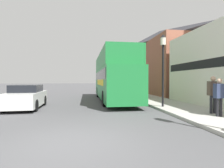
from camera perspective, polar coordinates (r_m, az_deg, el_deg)
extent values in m
plane|color=#4C4C4F|center=(26.05, -9.42, -2.69)|extent=(144.00, 144.00, 0.00)
cube|color=#ADAAA3|center=(23.76, 5.71, -2.89)|extent=(3.04, 108.00, 0.14)
cube|color=black|center=(12.14, 29.04, 5.86)|extent=(0.12, 9.41, 0.55)
cube|color=#935642|center=(25.69, 15.31, 4.44)|extent=(6.00, 16.51, 6.46)
pyramid|color=#2D2D33|center=(26.30, 15.36, 13.99)|extent=(6.00, 16.51, 2.28)
cube|color=#1E7A38|center=(15.15, 0.37, 0.15)|extent=(2.43, 10.86, 2.40)
cube|color=yellow|center=(14.61, 0.69, 0.58)|extent=(2.44, 5.98, 0.45)
cube|color=black|center=(15.15, 0.37, 2.81)|extent=(2.46, 9.99, 0.70)
cube|color=#1E7A38|center=(15.18, 0.37, 4.88)|extent=(2.43, 9.99, 0.10)
cube|color=#1E7A38|center=(15.10, -4.04, 7.41)|extent=(0.09, 9.99, 1.22)
cube|color=#1E7A38|center=(15.45, 4.69, 7.27)|extent=(0.09, 9.99, 1.22)
cube|color=#1E7A38|center=(10.40, 4.54, 10.20)|extent=(2.40, 0.08, 1.22)
cube|color=#1E7A38|center=(19.41, -1.51, 6.04)|extent=(2.41, 1.53, 1.22)
cylinder|color=black|center=(18.42, -4.53, -2.64)|extent=(0.28, 1.07, 1.07)
cylinder|color=black|center=(18.69, 2.11, -2.59)|extent=(0.28, 1.07, 1.07)
cylinder|color=black|center=(11.95, -2.50, -4.77)|extent=(0.28, 1.07, 1.07)
cylinder|color=black|center=(12.36, 7.56, -4.58)|extent=(0.28, 1.07, 1.07)
cube|color=navy|center=(23.16, -0.73, -1.77)|extent=(1.98, 4.60, 0.76)
cube|color=black|center=(23.00, -0.69, -0.10)|extent=(1.69, 2.23, 0.60)
cylinder|color=black|center=(24.50, -3.04, -2.14)|extent=(0.22, 0.68, 0.67)
cylinder|color=black|center=(24.67, 0.90, -2.12)|extent=(0.22, 0.68, 0.67)
cylinder|color=black|center=(21.70, -2.57, -2.58)|extent=(0.22, 0.68, 0.67)
cylinder|color=black|center=(21.88, 1.87, -2.55)|extent=(0.22, 0.68, 0.67)
cube|color=silver|center=(12.33, -26.23, -4.35)|extent=(1.98, 4.12, 0.85)
cube|color=black|center=(12.40, -26.11, -1.30)|extent=(1.68, 2.00, 0.46)
cylinder|color=black|center=(10.94, -23.74, -6.45)|extent=(0.23, 0.70, 0.69)
cylinder|color=black|center=(11.44, -32.02, -6.20)|extent=(0.23, 0.70, 0.69)
cylinder|color=black|center=(13.38, -21.27, -5.03)|extent=(0.23, 0.70, 0.69)
cylinder|color=black|center=(13.79, -28.18, -4.91)|extent=(0.23, 0.70, 0.69)
cylinder|color=#232328|center=(9.33, 31.17, -6.54)|extent=(0.13, 0.13, 0.83)
cylinder|color=#232328|center=(9.44, 31.98, -6.46)|extent=(0.13, 0.13, 0.83)
cube|color=#2D3856|center=(9.31, 31.63, -1.93)|extent=(0.45, 0.25, 0.66)
sphere|color=tan|center=(9.30, 31.66, 0.81)|extent=(0.23, 0.23, 0.23)
cylinder|color=#232328|center=(10.01, 29.63, -5.82)|extent=(0.13, 0.13, 0.89)
cylinder|color=#232328|center=(10.13, 30.47, -5.75)|extent=(0.13, 0.13, 0.89)
cube|color=#4C3D33|center=(10.00, 30.10, -1.22)|extent=(0.48, 0.27, 0.71)
sphere|color=tan|center=(10.00, 30.13, 1.51)|extent=(0.25, 0.25, 0.25)
cylinder|color=black|center=(11.36, 16.30, 2.56)|extent=(0.13, 0.13, 3.84)
cylinder|color=silver|center=(11.61, 16.37, 13.21)|extent=(0.32, 0.32, 0.45)
cone|color=black|center=(11.69, 16.38, 14.82)|extent=(0.35, 0.35, 0.22)
cylinder|color=black|center=(19.83, 5.36, 3.02)|extent=(0.13, 0.13, 4.52)
cylinder|color=silver|center=(20.06, 5.38, 10.13)|extent=(0.32, 0.32, 0.45)
cone|color=black|center=(20.11, 5.38, 11.07)|extent=(0.35, 0.35, 0.22)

